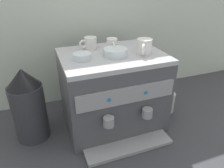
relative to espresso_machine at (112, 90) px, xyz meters
name	(u,v)px	position (x,y,z in m)	size (l,w,h in m)	color
ground_plane	(112,120)	(0.00, 0.00, -0.23)	(4.00, 4.00, 0.00)	#38383D
tiled_backsplash_wall	(92,21)	(0.00, 0.39, 0.34)	(2.80, 0.03, 1.13)	silver
espresso_machine	(112,90)	(0.00, 0.00, 0.00)	(0.57, 0.54, 0.46)	#4C4C51
ceramic_cup_0	(112,44)	(0.03, 0.07, 0.26)	(0.06, 0.10, 0.07)	white
ceramic_cup_1	(90,43)	(-0.09, 0.13, 0.26)	(0.11, 0.07, 0.07)	white
ceramic_cup_2	(144,46)	(0.17, -0.05, 0.27)	(0.09, 0.12, 0.08)	white
ceramic_bowl_0	(82,57)	(-0.17, -0.02, 0.25)	(0.09, 0.09, 0.03)	silver
ceramic_bowl_1	(115,52)	(0.01, -0.03, 0.25)	(0.13, 0.13, 0.04)	silver
coffee_grinder	(28,105)	(-0.48, 0.03, -0.01)	(0.18, 0.18, 0.43)	#333338
milk_pitcher	(168,102)	(0.40, -0.03, -0.16)	(0.09, 0.09, 0.14)	#B7B7BC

